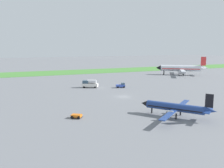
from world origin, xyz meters
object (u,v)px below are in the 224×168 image
airplane_parked_jet_far (181,68)px  airplane_foreground_turboprop (176,107)px  pushback_tug_by_runway (121,85)px  baggage_cart_midfield (77,116)px  fuel_truck_near_gate (90,84)px

airplane_parked_jet_far → airplane_foreground_turboprop: (-55.87, -69.13, -1.54)m
airplane_foreground_turboprop → airplane_parked_jet_far: bearing=-76.2°
airplane_foreground_turboprop → pushback_tug_by_runway: airplane_foreground_turboprop is taller
pushback_tug_by_runway → airplane_foreground_turboprop: bearing=-84.7°
baggage_cart_midfield → pushback_tug_by_runway: (27.16, 34.44, 0.34)m
fuel_truck_near_gate → baggage_cart_midfield: 42.33m
baggage_cart_midfield → pushback_tug_by_runway: bearing=-92.2°
airplane_parked_jet_far → fuel_truck_near_gate: airplane_parked_jet_far is taller
airplane_foreground_turboprop → baggage_cart_midfield: airplane_foreground_turboprop is taller
airplane_parked_jet_far → airplane_foreground_turboprop: size_ratio=1.49×
baggage_cart_midfield → airplane_parked_jet_far: bearing=-106.1°
airplane_foreground_turboprop → fuel_truck_near_gate: size_ratio=2.60×
pushback_tug_by_runway → baggage_cart_midfield: bearing=-116.8°
airplane_foreground_turboprop → baggage_cart_midfield: size_ratio=6.03×
airplane_parked_jet_far → fuel_truck_near_gate: 66.81m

